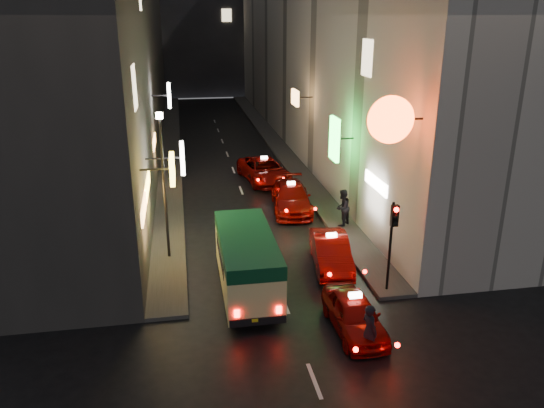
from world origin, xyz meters
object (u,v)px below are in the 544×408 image
traffic_light (393,228)px  pedestrian_crossing (370,327)px  minibus (247,257)px  lamp_post (164,177)px  taxi_near (354,311)px

traffic_light → pedestrian_crossing: bearing=-120.1°
pedestrian_crossing → traffic_light: (2.06, 3.54, 1.69)m
pedestrian_crossing → minibus: bearing=19.9°
pedestrian_crossing → lamp_post: (-6.14, 8.07, 2.73)m
traffic_light → minibus: bearing=169.6°
minibus → traffic_light: (5.25, -0.96, 1.17)m
minibus → lamp_post: 5.13m
taxi_near → pedestrian_crossing: 1.41m
taxi_near → traffic_light: 3.57m
minibus → pedestrian_crossing: bearing=-54.6°
pedestrian_crossing → lamp_post: lamp_post is taller
taxi_near → lamp_post: bearing=132.5°
minibus → taxi_near: minibus is taller
taxi_near → pedestrian_crossing: bearing=-89.6°
traffic_light → lamp_post: size_ratio=0.56×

